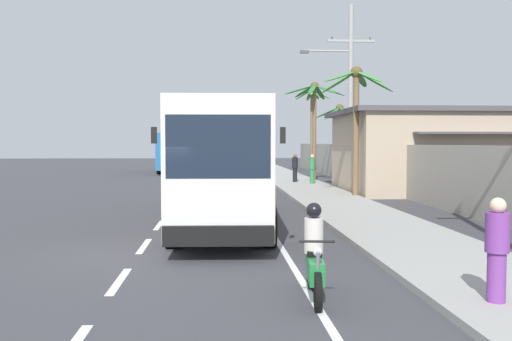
{
  "coord_description": "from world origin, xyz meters",
  "views": [
    {
      "loc": [
        1.84,
        -12.81,
        2.58
      ],
      "look_at": [
        3.06,
        4.63,
        1.7
      ],
      "focal_mm": 38.5,
      "sensor_mm": 36.0,
      "label": 1
    }
  ],
  "objects_px": {
    "palm_fourth": "(339,126)",
    "roadside_building": "(480,151)",
    "pedestrian_far_walk": "(295,167)",
    "palm_third": "(315,105)",
    "pedestrian_near_kerb": "(497,247)",
    "pedestrian_midwalk": "(312,168)",
    "coach_bus_far_lane": "(176,150)",
    "motorcycle_beside_bus": "(254,183)",
    "palm_second": "(312,109)",
    "palm_nearest": "(356,103)",
    "coach_bus_foreground": "(225,160)",
    "utility_pole_mid": "(349,93)",
    "motorcycle_trailing": "(314,259)"
  },
  "relations": [
    {
      "from": "motorcycle_trailing",
      "to": "pedestrian_near_kerb",
      "type": "relative_size",
      "value": 1.22
    },
    {
      "from": "coach_bus_foreground",
      "to": "pedestrian_midwalk",
      "type": "height_order",
      "value": "coach_bus_foreground"
    },
    {
      "from": "coach_bus_far_lane",
      "to": "palm_third",
      "type": "distance_m",
      "value": 17.18
    },
    {
      "from": "palm_fourth",
      "to": "roadside_building",
      "type": "relative_size",
      "value": 0.36
    },
    {
      "from": "palm_nearest",
      "to": "palm_third",
      "type": "xyz_separation_m",
      "value": [
        -0.17,
        10.02,
        0.57
      ]
    },
    {
      "from": "palm_nearest",
      "to": "palm_second",
      "type": "xyz_separation_m",
      "value": [
        2.19,
        24.79,
        1.25
      ]
    },
    {
      "from": "coach_bus_foreground",
      "to": "pedestrian_far_walk",
      "type": "bearing_deg",
      "value": 74.51
    },
    {
      "from": "coach_bus_foreground",
      "to": "palm_second",
      "type": "distance_m",
      "value": 33.75
    },
    {
      "from": "motorcycle_beside_bus",
      "to": "coach_bus_far_lane",
      "type": "bearing_deg",
      "value": 103.49
    },
    {
      "from": "motorcycle_beside_bus",
      "to": "palm_second",
      "type": "height_order",
      "value": "palm_second"
    },
    {
      "from": "motorcycle_beside_bus",
      "to": "motorcycle_trailing",
      "type": "distance_m",
      "value": 17.42
    },
    {
      "from": "coach_bus_far_lane",
      "to": "utility_pole_mid",
      "type": "bearing_deg",
      "value": -63.16
    },
    {
      "from": "palm_third",
      "to": "palm_fourth",
      "type": "relative_size",
      "value": 1.21
    },
    {
      "from": "coach_bus_foreground",
      "to": "palm_third",
      "type": "relative_size",
      "value": 1.78
    },
    {
      "from": "coach_bus_foreground",
      "to": "utility_pole_mid",
      "type": "bearing_deg",
      "value": 58.6
    },
    {
      "from": "pedestrian_near_kerb",
      "to": "utility_pole_mid",
      "type": "height_order",
      "value": "utility_pole_mid"
    },
    {
      "from": "palm_second",
      "to": "pedestrian_far_walk",
      "type": "bearing_deg",
      "value": -103.4
    },
    {
      "from": "pedestrian_near_kerb",
      "to": "utility_pole_mid",
      "type": "distance_m",
      "value": 20.78
    },
    {
      "from": "coach_bus_far_lane",
      "to": "roadside_building",
      "type": "relative_size",
      "value": 0.73
    },
    {
      "from": "pedestrian_near_kerb",
      "to": "palm_second",
      "type": "relative_size",
      "value": 0.21
    },
    {
      "from": "utility_pole_mid",
      "to": "palm_fourth",
      "type": "bearing_deg",
      "value": 79.69
    },
    {
      "from": "utility_pole_mid",
      "to": "coach_bus_far_lane",
      "type": "bearing_deg",
      "value": 116.84
    },
    {
      "from": "pedestrian_midwalk",
      "to": "pedestrian_far_walk",
      "type": "bearing_deg",
      "value": -38.55
    },
    {
      "from": "motorcycle_beside_bus",
      "to": "pedestrian_far_walk",
      "type": "height_order",
      "value": "pedestrian_far_walk"
    },
    {
      "from": "palm_second",
      "to": "palm_nearest",
      "type": "bearing_deg",
      "value": -95.05
    },
    {
      "from": "pedestrian_far_walk",
      "to": "palm_third",
      "type": "bearing_deg",
      "value": 29.7
    },
    {
      "from": "coach_bus_far_lane",
      "to": "pedestrian_far_walk",
      "type": "xyz_separation_m",
      "value": [
        8.47,
        -14.83,
        -0.85
      ]
    },
    {
      "from": "motorcycle_trailing",
      "to": "palm_nearest",
      "type": "distance_m",
      "value": 17.35
    },
    {
      "from": "palm_nearest",
      "to": "palm_fourth",
      "type": "bearing_deg",
      "value": 80.39
    },
    {
      "from": "pedestrian_midwalk",
      "to": "utility_pole_mid",
      "type": "height_order",
      "value": "utility_pole_mid"
    },
    {
      "from": "pedestrian_near_kerb",
      "to": "palm_fourth",
      "type": "height_order",
      "value": "palm_fourth"
    },
    {
      "from": "pedestrian_far_walk",
      "to": "palm_third",
      "type": "distance_m",
      "value": 4.35
    },
    {
      "from": "pedestrian_midwalk",
      "to": "roadside_building",
      "type": "bearing_deg",
      "value": 174.88
    },
    {
      "from": "motorcycle_beside_bus",
      "to": "pedestrian_midwalk",
      "type": "height_order",
      "value": "pedestrian_midwalk"
    },
    {
      "from": "pedestrian_midwalk",
      "to": "palm_fourth",
      "type": "bearing_deg",
      "value": -92.14
    },
    {
      "from": "coach_bus_far_lane",
      "to": "palm_nearest",
      "type": "height_order",
      "value": "palm_nearest"
    },
    {
      "from": "motorcycle_beside_bus",
      "to": "pedestrian_near_kerb",
      "type": "distance_m",
      "value": 18.5
    },
    {
      "from": "utility_pole_mid",
      "to": "palm_fourth",
      "type": "xyz_separation_m",
      "value": [
        2.05,
        11.28,
        -1.36
      ]
    },
    {
      "from": "pedestrian_far_walk",
      "to": "palm_fourth",
      "type": "height_order",
      "value": "palm_fourth"
    },
    {
      "from": "palm_nearest",
      "to": "pedestrian_near_kerb",
      "type": "bearing_deg",
      "value": -97.22
    },
    {
      "from": "pedestrian_far_walk",
      "to": "roadside_building",
      "type": "height_order",
      "value": "roadside_building"
    },
    {
      "from": "pedestrian_near_kerb",
      "to": "motorcycle_beside_bus",
      "type": "bearing_deg",
      "value": -32.97
    },
    {
      "from": "pedestrian_near_kerb",
      "to": "coach_bus_foreground",
      "type": "bearing_deg",
      "value": -17.62
    },
    {
      "from": "motorcycle_beside_bus",
      "to": "utility_pole_mid",
      "type": "distance_m",
      "value": 7.03
    },
    {
      "from": "palm_second",
      "to": "coach_bus_far_lane",
      "type": "bearing_deg",
      "value": -174.96
    },
    {
      "from": "pedestrian_far_walk",
      "to": "palm_nearest",
      "type": "height_order",
      "value": "palm_nearest"
    },
    {
      "from": "coach_bus_foreground",
      "to": "palm_fourth",
      "type": "xyz_separation_m",
      "value": [
        8.62,
        22.04,
        1.78
      ]
    },
    {
      "from": "palm_third",
      "to": "utility_pole_mid",
      "type": "bearing_deg",
      "value": -85.53
    },
    {
      "from": "coach_bus_far_lane",
      "to": "palm_second",
      "type": "height_order",
      "value": "palm_second"
    },
    {
      "from": "pedestrian_near_kerb",
      "to": "utility_pole_mid",
      "type": "bearing_deg",
      "value": -47.93
    }
  ]
}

